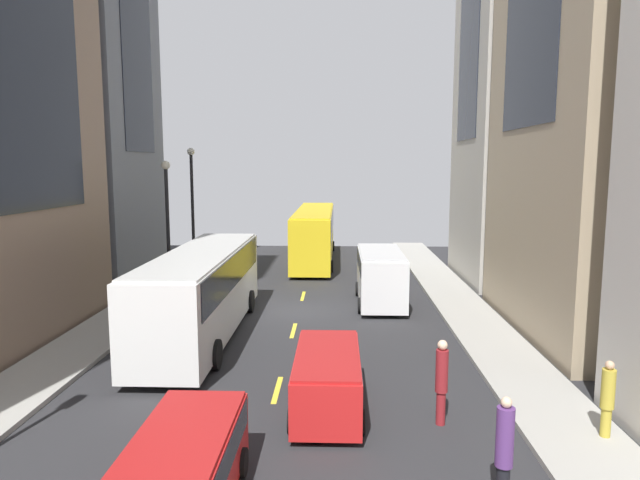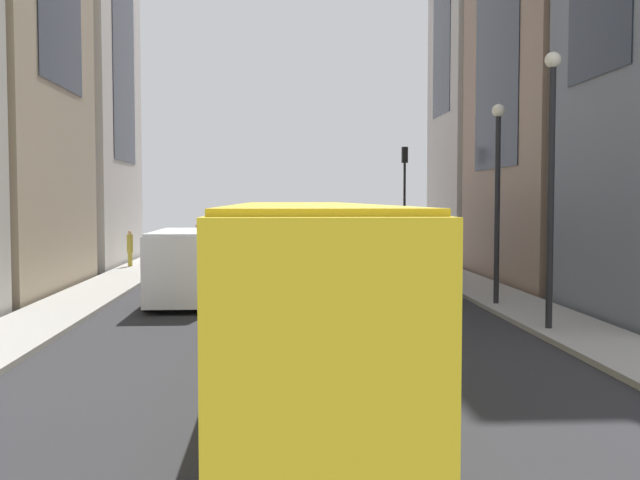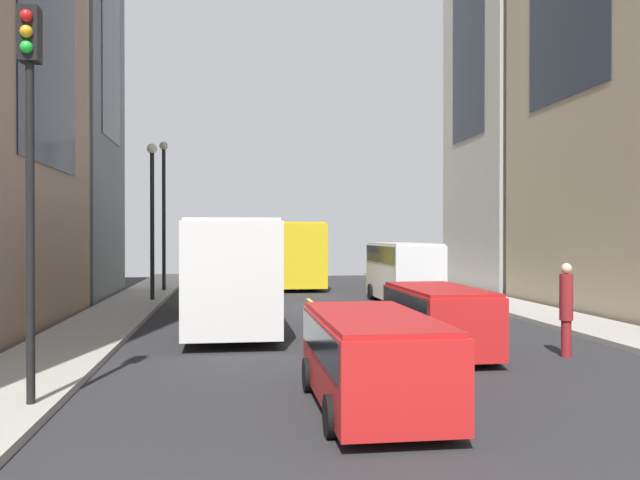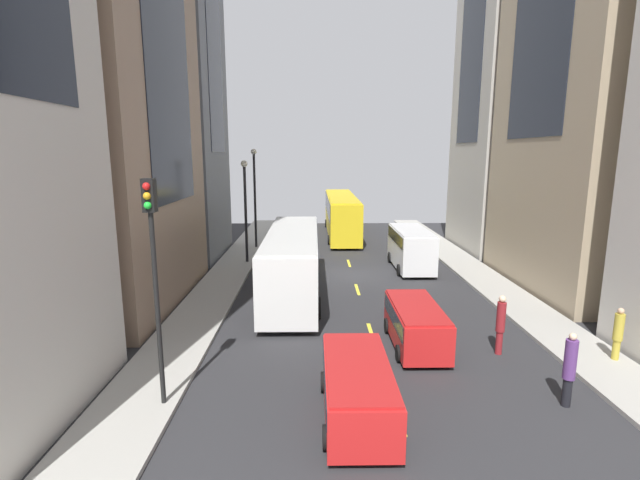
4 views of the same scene
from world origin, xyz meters
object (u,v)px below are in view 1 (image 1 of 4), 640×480
Objects in this scene: delivery_van_white at (381,273)px; pedestrian_crossing_mid at (608,396)px; city_bus_white at (202,285)px; car_red_1 at (181,469)px; pedestrian_walking_far at (504,449)px; car_red_0 at (327,376)px; pedestrian_waiting_curb at (442,379)px; streetcar_yellow at (315,230)px.

delivery_van_white is 2.93× the size of pedestrian_crossing_mid.
car_red_1 is (2.31, -11.28, -1.07)m from city_bus_white.
car_red_1 is at bearing 145.53° from pedestrian_walking_far.
delivery_van_white is 1.30× the size of car_red_0.
pedestrian_crossing_mid reaches higher than car_red_1.
pedestrian_waiting_curb is at bearing -42.65° from city_bus_white.
pedestrian_walking_far is (4.90, -28.42, -0.92)m from streetcar_yellow.
car_red_0 is 1.89× the size of pedestrian_waiting_curb.
pedestrian_crossing_mid is 0.84× the size of pedestrian_walking_far.
streetcar_yellow is 28.85m from pedestrian_walking_far.
streetcar_yellow reaches higher than pedestrian_waiting_curb.
city_bus_white reaches higher than pedestrian_waiting_curb.
delivery_van_white reaches higher than car_red_1.
pedestrian_walking_far is at bearing -80.21° from streetcar_yellow.
car_red_1 is 2.39× the size of pedestrian_crossing_mid.
car_red_0 reaches higher than car_red_1.
city_bus_white is 2.73× the size of car_red_0.
pedestrian_walking_far reaches higher than pedestrian_crossing_mid.
city_bus_white is 8.99m from delivery_van_white.
delivery_van_white is 12.56m from pedestrian_waiting_curb.
streetcar_yellow is at bearing 78.49° from city_bus_white.
pedestrian_waiting_curb is at bearing -121.31° from pedestrian_crossing_mid.
pedestrian_walking_far is at bearing -69.34° from pedestrian_crossing_mid.
pedestrian_crossing_mid is 4.21m from pedestrian_walking_far.
streetcar_yellow is (3.59, 17.61, 0.12)m from city_bus_white.
pedestrian_waiting_curb is (5.61, 3.98, 0.28)m from car_red_1.
car_red_1 is 6.20m from pedestrian_walking_far.
car_red_0 is 5.50m from pedestrian_walking_far.
pedestrian_waiting_curb is (-3.80, 0.81, 0.07)m from pedestrian_crossing_mid.
delivery_van_white reaches higher than car_red_0.
streetcar_yellow reaches higher than city_bus_white.
city_bus_white is 14.27m from pedestrian_crossing_mid.
car_red_1 is (-4.97, -16.52, -0.57)m from delivery_van_white.
pedestrian_waiting_curb is (2.93, -0.72, 0.25)m from car_red_0.
city_bus_white reaches higher than pedestrian_crossing_mid.
delivery_van_white is 1.23× the size of car_red_1.
pedestrian_waiting_curb is at bearing 35.40° from car_red_1.
car_red_0 is 5.41m from car_red_1.
car_red_1 is at bearing -106.74° from delivery_van_white.
streetcar_yellow reaches higher than car_red_1.
pedestrian_walking_far is (0.57, -3.51, -0.02)m from pedestrian_waiting_curb.
streetcar_yellow is at bearing 178.29° from pedestrian_crossing_mid.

